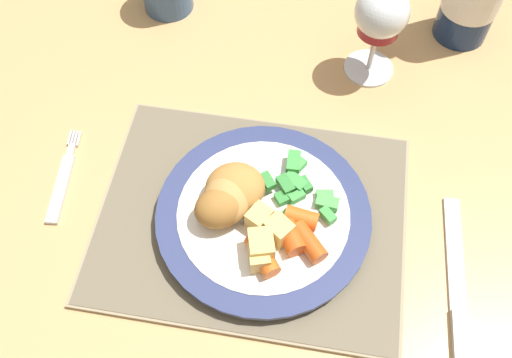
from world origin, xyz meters
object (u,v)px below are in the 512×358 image
at_px(fork, 63,181).
at_px(table_knife, 458,298).
at_px(dinner_plate, 263,216).
at_px(wine_glass, 381,17).
at_px(dining_table, 247,195).

height_order(fork, table_knife, table_knife).
relative_size(dinner_plate, wine_glass, 1.79).
bearing_deg(dining_table, table_knife, -27.59).
distance_m(table_knife, wine_glass, 0.35).
distance_m(dinner_plate, wine_glass, 0.29).
relative_size(dining_table, dinner_plate, 6.26).
xyz_separation_m(dinner_plate, table_knife, (0.22, -0.06, -0.01)).
distance_m(fork, table_knife, 0.47).
height_order(dinner_plate, fork, dinner_plate).
xyz_separation_m(dining_table, fork, (-0.21, -0.06, 0.08)).
relative_size(table_knife, wine_glass, 1.54).
relative_size(dining_table, wine_glass, 11.22).
distance_m(dining_table, fork, 0.24).
relative_size(fork, table_knife, 0.64).
bearing_deg(fork, dinner_plate, -3.15).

